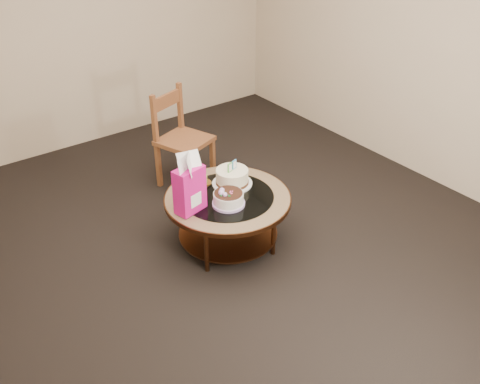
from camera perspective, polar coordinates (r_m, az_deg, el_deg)
ground at (r=4.52m, az=-1.26°, el=-5.32°), size 5.00×5.00×0.00m
room_walls at (r=3.79m, az=-1.54°, el=13.54°), size 4.52×5.02×2.61m
coffee_table at (r=4.31m, az=-1.32°, el=-1.32°), size 1.02×1.02×0.46m
decorated_cake at (r=4.13m, az=-1.26°, el=-0.78°), size 0.26×0.26×0.15m
cream_cake at (r=4.38m, az=-0.85°, el=1.58°), size 0.33×0.33×0.21m
gift_bag at (r=3.99m, az=-5.43°, el=0.87°), size 0.26×0.21×0.47m
pillar_candle at (r=4.41m, az=-3.91°, el=1.16°), size 0.14×0.14×0.10m
dining_chair at (r=5.15m, az=-6.31°, el=5.70°), size 0.56×0.56×0.95m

